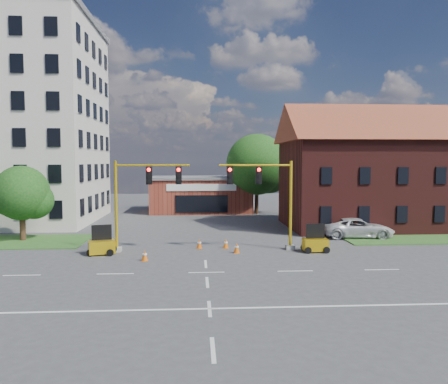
% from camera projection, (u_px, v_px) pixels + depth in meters
% --- Properties ---
extents(ground, '(120.00, 120.00, 0.00)m').
position_uv_depth(ground, '(206.00, 272.00, 24.23)').
color(ground, '#3D3C3F').
rests_on(ground, ground).
extents(grass_verge_ne, '(14.00, 4.00, 0.08)m').
position_uv_depth(grass_verge_ne, '(433.00, 239.00, 34.30)').
color(grass_verge_ne, '#2A501E').
rests_on(grass_verge_ne, ground).
extents(lane_markings, '(60.00, 36.00, 0.01)m').
position_uv_depth(lane_markings, '(208.00, 288.00, 21.24)').
color(lane_markings, silver).
rests_on(lane_markings, ground).
extents(office_block, '(18.40, 15.40, 20.60)m').
position_uv_depth(office_block, '(4.00, 120.00, 44.09)').
color(office_block, beige).
rests_on(office_block, ground).
extents(brick_shop, '(12.40, 8.40, 4.30)m').
position_uv_depth(brick_shop, '(201.00, 194.00, 53.93)').
color(brick_shop, maroon).
rests_on(brick_shop, ground).
extents(townhouse_row, '(21.00, 11.00, 11.50)m').
position_uv_depth(townhouse_row, '(395.00, 164.00, 40.85)').
color(townhouse_row, '#461815').
rests_on(townhouse_row, ground).
extents(tree_large, '(7.53, 7.17, 9.40)m').
position_uv_depth(tree_large, '(260.00, 167.00, 51.22)').
color(tree_large, '#322312').
rests_on(tree_large, ground).
extents(tree_nw_front, '(4.41, 4.20, 5.84)m').
position_uv_depth(tree_nw_front, '(25.00, 195.00, 33.67)').
color(tree_nw_front, '#322312').
rests_on(tree_nw_front, ground).
extents(signal_mast_west, '(5.30, 0.60, 6.20)m').
position_uv_depth(signal_mast_west, '(140.00, 194.00, 29.66)').
color(signal_mast_west, gray).
rests_on(signal_mast_west, ground).
extents(signal_mast_east, '(5.30, 0.60, 6.20)m').
position_uv_depth(signal_mast_east, '(267.00, 194.00, 30.20)').
color(signal_mast_east, gray).
rests_on(signal_mast_east, ground).
extents(trailer_west, '(1.90, 1.52, 1.89)m').
position_uv_depth(trailer_west, '(102.00, 246.00, 28.89)').
color(trailer_west, gold).
rests_on(trailer_west, ground).
extents(trailer_east, '(1.63, 1.09, 1.85)m').
position_uv_depth(trailer_east, '(315.00, 243.00, 29.75)').
color(trailer_east, gold).
rests_on(trailer_east, ground).
extents(cone_a, '(0.40, 0.40, 0.70)m').
position_uv_depth(cone_a, '(145.00, 255.00, 27.04)').
color(cone_a, '#E15E0B').
rests_on(cone_a, ground).
extents(cone_b, '(0.40, 0.40, 0.70)m').
position_uv_depth(cone_b, '(226.00, 244.00, 30.97)').
color(cone_b, '#E15E0B').
rests_on(cone_b, ground).
extents(cone_c, '(0.40, 0.40, 0.70)m').
position_uv_depth(cone_c, '(199.00, 244.00, 30.89)').
color(cone_c, '#E15E0B').
rests_on(cone_c, ground).
extents(cone_d, '(0.40, 0.40, 0.70)m').
position_uv_depth(cone_d, '(237.00, 248.00, 29.37)').
color(cone_d, '#E15E0B').
rests_on(cone_d, ground).
extents(pickup_white, '(5.85, 3.12, 1.57)m').
position_uv_depth(pickup_white, '(358.00, 228.00, 35.30)').
color(pickup_white, silver).
rests_on(pickup_white, ground).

